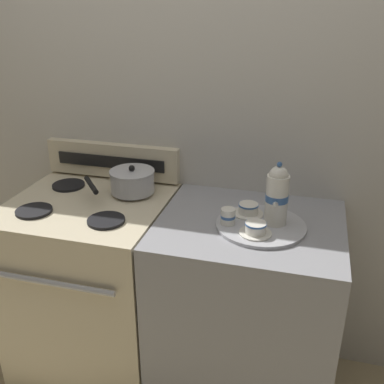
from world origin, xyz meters
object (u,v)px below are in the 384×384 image
(serving_tray, at_px, (261,226))
(teacup_left, at_px, (256,228))
(saucepan, at_px, (132,181))
(creamer_jug, at_px, (228,216))
(teapot, at_px, (277,195))
(teacup_right, at_px, (248,209))
(stove, at_px, (95,286))

(serving_tray, distance_m, teacup_left, 0.09)
(saucepan, bearing_deg, creamer_jug, -21.97)
(teapot, height_order, creamer_jug, teapot)
(creamer_jug, bearing_deg, teacup_left, -24.83)
(teapot, bearing_deg, serving_tray, -151.89)
(teacup_right, bearing_deg, saucepan, 170.41)
(serving_tray, height_order, creamer_jug, creamer_jug)
(teacup_left, relative_size, teacup_right, 1.00)
(stove, bearing_deg, creamer_jug, -4.79)
(serving_tray, xyz_separation_m, teacup_left, (-0.01, -0.08, 0.03))
(creamer_jug, bearing_deg, saucepan, 158.03)
(teacup_left, bearing_deg, teapot, 60.98)
(teacup_left, height_order, creamer_jug, creamer_jug)
(serving_tray, xyz_separation_m, creamer_jug, (-0.13, -0.03, 0.04))
(stove, bearing_deg, teacup_right, 3.89)
(stove, height_order, teacup_left, teacup_left)
(saucepan, relative_size, teapot, 1.22)
(serving_tray, bearing_deg, teapot, 28.11)
(saucepan, bearing_deg, teacup_right, -9.59)
(serving_tray, relative_size, teacup_left, 2.87)
(stove, xyz_separation_m, teacup_right, (0.71, 0.05, 0.48))
(stove, xyz_separation_m, saucepan, (0.16, 0.14, 0.51))
(saucepan, relative_size, creamer_jug, 4.88)
(stove, relative_size, teapot, 3.53)
(serving_tray, bearing_deg, teacup_right, 130.37)
(creamer_jug, bearing_deg, stove, 175.21)
(teacup_right, bearing_deg, creamer_jug, -122.25)
(serving_tray, bearing_deg, creamer_jug, -166.63)
(teapot, distance_m, teacup_left, 0.16)
(stove, relative_size, teacup_right, 7.31)
(stove, height_order, saucepan, saucepan)
(saucepan, relative_size, teacup_left, 2.52)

